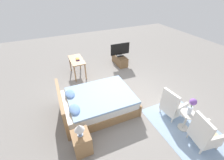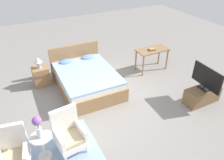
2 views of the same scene
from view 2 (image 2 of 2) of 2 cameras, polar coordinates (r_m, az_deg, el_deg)
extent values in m
plane|color=gray|center=(5.79, -1.65, -6.25)|extent=(16.00, 16.00, 0.00)
cube|color=#8EA8C6|center=(4.75, -16.80, -19.10)|extent=(2.10, 1.50, 0.01)
cube|color=#997047|center=(6.34, -6.58, -1.06)|extent=(1.57, 2.18, 0.28)
cube|color=white|center=(6.21, -6.73, 0.94)|extent=(1.51, 2.09, 0.24)
cube|color=#93B2D6|center=(6.06, -6.54, 1.77)|extent=(1.55, 1.92, 0.06)
cube|color=#997047|center=(7.03, -9.68, 5.45)|extent=(1.56, 0.12, 0.96)
cube|color=#997047|center=(5.51, -2.85, -5.93)|extent=(1.56, 0.10, 0.40)
ellipsoid|color=#668ED1|center=(6.67, -11.84, 4.69)|extent=(0.45, 0.29, 0.14)
ellipsoid|color=#668ED1|center=(6.83, -6.30, 5.92)|extent=(0.45, 0.29, 0.14)
cylinder|color=white|center=(4.90, -26.23, -18.21)|extent=(0.04, 0.04, 0.16)
cylinder|color=white|center=(4.81, -20.67, -17.66)|extent=(0.04, 0.04, 0.16)
cube|color=#C6B289|center=(4.52, -24.35, -18.09)|extent=(0.58, 0.58, 0.10)
cube|color=white|center=(4.49, -24.93, -13.63)|extent=(0.55, 0.17, 0.64)
cube|color=white|center=(4.42, -21.48, -17.10)|extent=(0.16, 0.52, 0.26)
cylinder|color=white|center=(4.54, -12.01, -19.59)|extent=(0.04, 0.04, 0.16)
cylinder|color=white|center=(4.64, -6.56, -17.40)|extent=(0.04, 0.04, 0.16)
cylinder|color=white|center=(4.84, -14.22, -15.80)|extent=(0.04, 0.04, 0.16)
cylinder|color=white|center=(4.93, -9.12, -13.87)|extent=(0.04, 0.04, 0.16)
cube|color=white|center=(4.63, -10.66, -15.48)|extent=(0.59, 0.59, 0.12)
cube|color=#C6B289|center=(4.55, -10.80, -14.55)|extent=(0.55, 0.55, 0.10)
cube|color=white|center=(4.52, -12.36, -10.34)|extent=(0.55, 0.14, 0.64)
cube|color=white|center=(4.44, -13.76, -14.91)|extent=(0.12, 0.52, 0.26)
cube|color=white|center=(4.55, -8.15, -12.78)|extent=(0.12, 0.52, 0.26)
cylinder|color=beige|center=(4.78, -16.99, -18.52)|extent=(0.28, 0.28, 0.03)
cylinder|color=beige|center=(4.58, -17.54, -16.35)|extent=(0.06, 0.06, 0.52)
cylinder|color=beige|center=(4.39, -18.13, -13.99)|extent=(0.40, 0.40, 0.02)
cylinder|color=silver|center=(4.30, -18.41, -12.85)|extent=(0.11, 0.11, 0.22)
cylinder|color=#477538|center=(4.19, -18.79, -11.30)|extent=(0.02, 0.02, 0.10)
sphere|color=#8956B7|center=(4.11, -19.09, -10.06)|extent=(0.17, 0.17, 0.17)
cube|color=#997047|center=(6.73, -18.03, 0.96)|extent=(0.44, 0.40, 0.56)
cube|color=brown|center=(6.50, -17.83, 0.96)|extent=(0.37, 0.01, 0.09)
cylinder|color=#9EADC6|center=(6.60, -18.45, 3.10)|extent=(0.13, 0.13, 0.02)
ellipsoid|color=#9EADC6|center=(6.55, -18.58, 3.78)|extent=(0.11, 0.11, 0.16)
cone|color=silver|center=(6.49, -18.82, 4.98)|extent=(0.22, 0.22, 0.15)
cube|color=brown|center=(6.20, 22.43, -3.71)|extent=(0.96, 0.40, 0.42)
cube|color=black|center=(6.08, 22.87, -1.98)|extent=(0.22, 0.33, 0.03)
cylinder|color=black|center=(6.06, 22.95, -1.67)|extent=(0.04, 0.04, 0.05)
cube|color=black|center=(5.92, 23.53, 0.65)|extent=(0.09, 0.91, 0.53)
cube|color=black|center=(5.93, 23.70, 0.70)|extent=(0.05, 0.84, 0.47)
cylinder|color=#8E6B47|center=(6.88, 8.11, 3.66)|extent=(0.05, 0.05, 0.68)
cylinder|color=#8E6B47|center=(7.42, 14.15, 5.18)|extent=(0.05, 0.05, 0.68)
cylinder|color=#8E6B47|center=(7.19, 6.24, 5.11)|extent=(0.05, 0.05, 0.68)
cylinder|color=#8E6B47|center=(7.70, 12.18, 6.49)|extent=(0.05, 0.05, 0.68)
cube|color=#8E6B47|center=(7.13, 10.54, 7.74)|extent=(1.04, 0.52, 0.04)
cube|color=#66387A|center=(7.06, 10.39, 7.79)|extent=(0.24, 0.14, 0.03)
cube|color=#B79333|center=(7.05, 10.42, 7.99)|extent=(0.19, 0.16, 0.03)
camera|label=1|loc=(6.22, -45.38, 21.96)|focal=24.00mm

